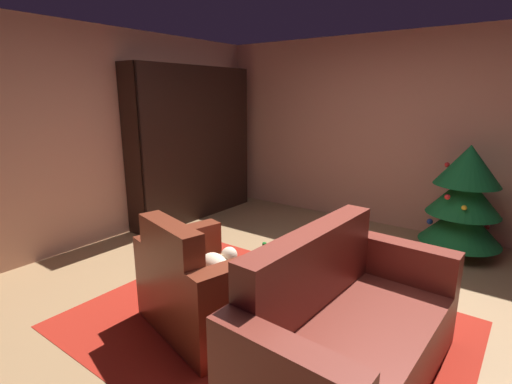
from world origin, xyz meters
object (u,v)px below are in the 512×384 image
at_px(bookshelf_unit, 200,144).
at_px(coffee_table, 286,284).
at_px(armchair_red, 203,289).
at_px(book_stack_on_table, 288,270).
at_px(bottle_on_table, 264,266).
at_px(decorated_tree, 464,199).
at_px(couch_red, 346,334).

height_order(bookshelf_unit, coffee_table, bookshelf_unit).
xyz_separation_m(armchair_red, coffee_table, (0.57, 0.29, 0.10)).
relative_size(book_stack_on_table, bottle_on_table, 0.77).
bearing_deg(coffee_table, bookshelf_unit, 145.23).
bearing_deg(bookshelf_unit, decorated_tree, 10.32).
height_order(couch_red, coffee_table, couch_red).
xyz_separation_m(bookshelf_unit, decorated_tree, (3.43, 0.62, -0.41)).
bearing_deg(bookshelf_unit, bottle_on_table, -37.75).
distance_m(armchair_red, coffee_table, 0.65).
bearing_deg(book_stack_on_table, armchair_red, -154.16).
xyz_separation_m(couch_red, bottle_on_table, (-0.66, 0.04, 0.26)).
bearing_deg(book_stack_on_table, bottle_on_table, -131.57).
bearing_deg(book_stack_on_table, couch_red, -18.05).
height_order(couch_red, bottle_on_table, couch_red).
bearing_deg(armchair_red, decorated_tree, 63.97).
xyz_separation_m(bookshelf_unit, coffee_table, (2.65, -1.84, -0.65)).
height_order(armchair_red, book_stack_on_table, armchair_red).
xyz_separation_m(bookshelf_unit, armchair_red, (2.08, -2.13, -0.74)).
height_order(coffee_table, book_stack_on_table, book_stack_on_table).
relative_size(couch_red, coffee_table, 2.82).
bearing_deg(bookshelf_unit, coffee_table, -34.77).
bearing_deg(couch_red, bottle_on_table, 176.15).
height_order(bookshelf_unit, armchair_red, bookshelf_unit).
distance_m(bookshelf_unit, armchair_red, 3.07).
bearing_deg(bottle_on_table, decorated_tree, 71.44).
height_order(armchair_red, decorated_tree, decorated_tree).
relative_size(bookshelf_unit, coffee_table, 3.52).
distance_m(couch_red, book_stack_on_table, 0.61).
bearing_deg(decorated_tree, book_stack_on_table, -107.03).
bearing_deg(decorated_tree, bookshelf_unit, -169.68).
bearing_deg(coffee_table, bottle_on_table, -126.45).
height_order(armchair_red, bottle_on_table, armchair_red).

